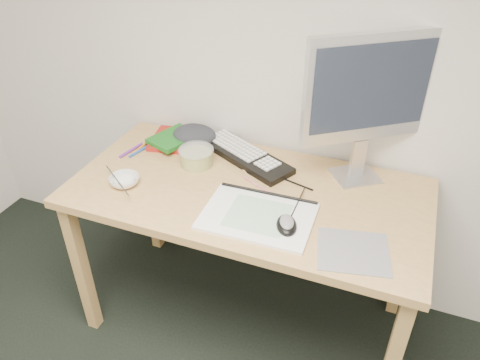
# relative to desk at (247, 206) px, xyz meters

# --- Properties ---
(desk) EXTENTS (1.40, 0.70, 0.75)m
(desk) POSITION_rel_desk_xyz_m (0.00, 0.00, 0.00)
(desk) COLOR tan
(desk) RESTS_ON ground
(mousepad) EXTENTS (0.27, 0.26, 0.00)m
(mousepad) POSITION_rel_desk_xyz_m (0.45, -0.21, 0.08)
(mousepad) COLOR slate
(mousepad) RESTS_ON desk
(sketchpad) EXTENTS (0.40, 0.29, 0.01)m
(sketchpad) POSITION_rel_desk_xyz_m (0.10, -0.15, 0.09)
(sketchpad) COLOR white
(sketchpad) RESTS_ON desk
(keyboard) EXTENTS (0.47, 0.34, 0.03)m
(keyboard) POSITION_rel_desk_xyz_m (-0.09, 0.21, 0.10)
(keyboard) COLOR black
(keyboard) RESTS_ON desk
(monitor) EXTENTS (0.43, 0.33, 0.59)m
(monitor) POSITION_rel_desk_xyz_m (0.38, 0.24, 0.45)
(monitor) COLOR silver
(monitor) RESTS_ON desk
(mouse) EXTENTS (0.11, 0.13, 0.04)m
(mouse) POSITION_rel_desk_xyz_m (0.21, -0.18, 0.11)
(mouse) COLOR black
(mouse) RESTS_ON sketchpad
(rice_bowl) EXTENTS (0.12, 0.12, 0.04)m
(rice_bowl) POSITION_rel_desk_xyz_m (-0.47, -0.15, 0.10)
(rice_bowl) COLOR silver
(rice_bowl) RESTS_ON desk
(chopsticks) EXTENTS (0.21, 0.16, 0.02)m
(chopsticks) POSITION_rel_desk_xyz_m (-0.48, -0.18, 0.12)
(chopsticks) COLOR #B4B4B6
(chopsticks) RESTS_ON rice_bowl
(fruit_tub) EXTENTS (0.19, 0.19, 0.07)m
(fruit_tub) POSITION_rel_desk_xyz_m (-0.27, 0.10, 0.12)
(fruit_tub) COLOR #E4BA50
(fruit_tub) RESTS_ON desk
(book_red) EXTENTS (0.20, 0.24, 0.02)m
(book_red) POSITION_rel_desk_xyz_m (-0.46, 0.23, 0.09)
(book_red) COLOR maroon
(book_red) RESTS_ON desk
(book_green) EXTENTS (0.22, 0.25, 0.02)m
(book_green) POSITION_rel_desk_xyz_m (-0.44, 0.22, 0.11)
(book_green) COLOR #175F1A
(book_green) RESTS_ON book_red
(cloth_lump) EXTENTS (0.20, 0.18, 0.07)m
(cloth_lump) POSITION_rel_desk_xyz_m (-0.36, 0.27, 0.12)
(cloth_lump) COLOR #292A31
(cloth_lump) RESTS_ON desk
(pencil_pink) EXTENTS (0.17, 0.09, 0.01)m
(pencil_pink) POSITION_rel_desk_xyz_m (0.03, 0.03, 0.09)
(pencil_pink) COLOR #D1687D
(pencil_pink) RESTS_ON desk
(pencil_tan) EXTENTS (0.12, 0.13, 0.01)m
(pencil_tan) POSITION_rel_desk_xyz_m (-0.03, 0.09, 0.09)
(pencil_tan) COLOR tan
(pencil_tan) RESTS_ON desk
(pencil_black) EXTENTS (0.19, 0.06, 0.01)m
(pencil_black) POSITION_rel_desk_xyz_m (0.15, 0.11, 0.09)
(pencil_black) COLOR black
(pencil_black) RESTS_ON desk
(marker_blue) EXTENTS (0.04, 0.12, 0.01)m
(marker_blue) POSITION_rel_desk_xyz_m (-0.55, 0.10, 0.09)
(marker_blue) COLOR #204EAE
(marker_blue) RESTS_ON desk
(marker_orange) EXTENTS (0.02, 0.13, 0.01)m
(marker_orange) POSITION_rel_desk_xyz_m (-0.56, 0.13, 0.09)
(marker_orange) COLOR orange
(marker_orange) RESTS_ON desk
(marker_purple) EXTENTS (0.04, 0.14, 0.01)m
(marker_purple) POSITION_rel_desk_xyz_m (-0.58, 0.09, 0.09)
(marker_purple) COLOR #6C2A9A
(marker_purple) RESTS_ON desk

